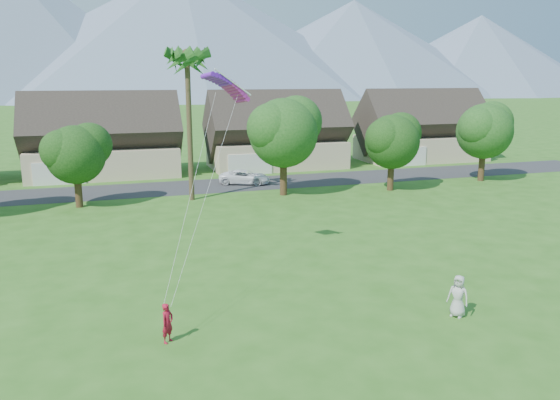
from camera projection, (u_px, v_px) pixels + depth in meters
name	position (u px, v px, depth m)	size (l,w,h in m)	color
ground	(360.00, 355.00, 20.38)	(500.00, 500.00, 0.00)	#2D6019
street	(204.00, 186.00, 52.01)	(90.00, 7.00, 0.01)	#2D2D30
kite_flyer	(167.00, 323.00, 21.20)	(0.58, 0.38, 1.60)	maroon
watcher	(458.00, 296.00, 23.49)	(0.91, 0.59, 1.86)	#B4B4AF
parked_car	(245.00, 177.00, 53.03)	(2.26, 4.91, 1.36)	white
mountain_ridge	(143.00, 37.00, 258.96)	(540.00, 240.00, 70.00)	slate
houses_row	(194.00, 140.00, 59.77)	(72.75, 8.19, 8.86)	beige
tree_row	(201.00, 143.00, 44.94)	(62.27, 6.67, 8.45)	#47301C
fan_palm	(187.00, 56.00, 43.72)	(3.00, 3.00, 13.80)	#4C3D26
parafoil_kite	(227.00, 84.00, 27.91)	(2.81, 1.34, 0.50)	#721AC8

